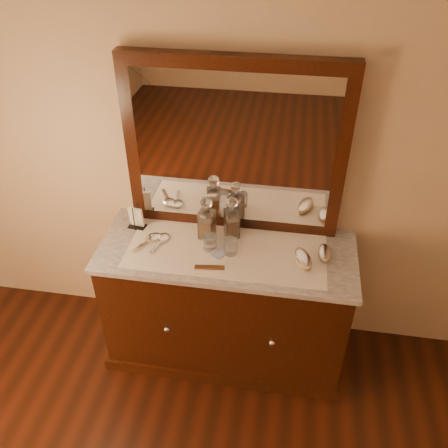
{
  "coord_description": "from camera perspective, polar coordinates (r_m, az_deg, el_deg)",
  "views": [
    {
      "loc": [
        0.31,
        -0.05,
        2.53
      ],
      "look_at": [
        0.0,
        1.85,
        1.1
      ],
      "focal_mm": 37.74,
      "sensor_mm": 36.0,
      "label": 1
    }
  ],
  "objects": [
    {
      "name": "knob_left",
      "position": [
        2.77,
        -6.93,
        -12.54
      ],
      "size": [
        0.04,
        0.04,
        0.04
      ],
      "primitive_type": "sphere",
      "color": "silver",
      "rests_on": "dresser_cabinet"
    },
    {
      "name": "dresser_cabinet",
      "position": [
        2.93,
        0.32,
        -9.7
      ],
      "size": [
        1.4,
        0.55,
        0.82
      ],
      "primitive_type": "cube",
      "color": "black",
      "rests_on": "floor"
    },
    {
      "name": "tumblers",
      "position": [
        2.59,
        -0.48,
        -2.49
      ],
      "size": [
        0.19,
        0.09,
        0.09
      ],
      "color": "white",
      "rests_on": "lace_runner"
    },
    {
      "name": "dresser_plinth",
      "position": [
        3.21,
        0.29,
        -14.25
      ],
      "size": [
        1.46,
        0.59,
        0.08
      ],
      "primitive_type": "cube",
      "color": "black",
      "rests_on": "floor"
    },
    {
      "name": "pin_dish",
      "position": [
        2.59,
        -0.78,
        -3.62
      ],
      "size": [
        0.1,
        0.1,
        0.01
      ],
      "primitive_type": "cylinder",
      "rotation": [
        0.0,
        0.0,
        -0.32
      ],
      "color": "white",
      "rests_on": "lace_runner"
    },
    {
      "name": "hand_mirror_outer",
      "position": [
        2.72,
        -8.83,
        -1.82
      ],
      "size": [
        0.15,
        0.21,
        0.02
      ],
      "color": "silver",
      "rests_on": "lace_runner"
    },
    {
      "name": "marble_top",
      "position": [
        2.64,
        0.35,
        -3.33
      ],
      "size": [
        1.44,
        0.59,
        0.03
      ],
      "primitive_type": "cube",
      "color": "silver",
      "rests_on": "dresser_cabinet"
    },
    {
      "name": "napkin_rack",
      "position": [
        2.81,
        -10.56,
        0.68
      ],
      "size": [
        0.11,
        0.08,
        0.16
      ],
      "color": "black",
      "rests_on": "marble_top"
    },
    {
      "name": "brush_far",
      "position": [
        2.63,
        12.07,
        -3.52
      ],
      "size": [
        0.07,
        0.15,
        0.04
      ],
      "color": "#9A7D5E",
      "rests_on": "lace_runner"
    },
    {
      "name": "knob_right",
      "position": [
        2.7,
        5.85,
        -14.11
      ],
      "size": [
        0.04,
        0.04,
        0.04
      ],
      "primitive_type": "sphere",
      "color": "silver",
      "rests_on": "dresser_cabinet"
    },
    {
      "name": "brush_near",
      "position": [
        2.56,
        9.57,
        -4.24
      ],
      "size": [
        0.13,
        0.19,
        0.05
      ],
      "color": "#9A7D5E",
      "rests_on": "lace_runner"
    },
    {
      "name": "hand_mirror_inner",
      "position": [
        2.71,
        -7.59,
        -1.87
      ],
      "size": [
        0.09,
        0.2,
        0.02
      ],
      "color": "silver",
      "rests_on": "lace_runner"
    },
    {
      "name": "comb",
      "position": [
        2.51,
        -1.75,
        -5.27
      ],
      "size": [
        0.16,
        0.05,
        0.01
      ],
      "primitive_type": "cube",
      "rotation": [
        0.0,
        0.0,
        0.12
      ],
      "color": "brown",
      "rests_on": "lace_runner"
    },
    {
      "name": "lace_runner",
      "position": [
        2.62,
        0.28,
        -3.32
      ],
      "size": [
        1.1,
        0.45,
        0.0
      ],
      "primitive_type": "cube",
      "color": "white",
      "rests_on": "marble_top"
    },
    {
      "name": "mirror_glass",
      "position": [
        2.53,
        1.14,
        8.74
      ],
      "size": [
        1.06,
        0.01,
        0.86
      ],
      "primitive_type": "cube",
      "color": "white",
      "rests_on": "marble_top"
    },
    {
      "name": "decanter_right",
      "position": [
        2.66,
        0.95,
        0.33
      ],
      "size": [
        0.1,
        0.1,
        0.26
      ],
      "color": "#914C15",
      "rests_on": "lace_runner"
    },
    {
      "name": "mirror_frame",
      "position": [
        2.56,
        1.25,
        9.09
      ],
      "size": [
        1.2,
        0.08,
        1.0
      ],
      "primitive_type": "cube",
      "color": "black",
      "rests_on": "marble_top"
    },
    {
      "name": "decanter_left",
      "position": [
        2.65,
        -2.1,
        0.25
      ],
      "size": [
        0.1,
        0.1,
        0.27
      ],
      "color": "#914C15",
      "rests_on": "lace_runner"
    }
  ]
}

